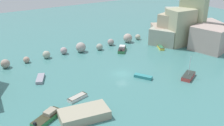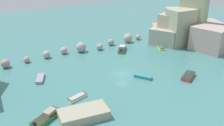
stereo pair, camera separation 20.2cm
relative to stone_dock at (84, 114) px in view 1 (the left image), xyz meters
name	(u,v)px [view 1 (the left image)]	position (x,y,z in m)	size (l,w,h in m)	color
cove_water	(122,74)	(14.73, 10.69, -0.76)	(160.00, 160.00, 0.00)	teal
cliff_headland_right	(184,27)	(42.80, 19.49, 3.96)	(23.31, 23.88, 17.08)	#A0AA81
rock_breakwater	(94,45)	(16.65, 28.20, 0.36)	(47.76, 4.15, 2.71)	#A39083
stone_dock	(84,114)	(0.00, 0.00, 0.00)	(8.14, 4.23, 1.53)	#A59D85
moored_boat_0	(188,76)	(25.93, 1.40, -0.33)	(4.96, 3.85, 5.10)	#C4403C
moored_boat_1	(143,77)	(17.44, 6.51, -0.44)	(3.09, 3.99, 0.64)	teal
moored_boat_2	(122,49)	(22.72, 22.81, -0.23)	(4.43, 4.81, 1.37)	#39814A
moored_boat_3	(161,47)	(33.17, 18.61, -0.39)	(2.73, 3.79, 0.71)	yellow
moored_boat_4	(48,117)	(-5.31, 2.82, -0.27)	(5.96, 4.58, 1.35)	#308149
moored_boat_5	(77,97)	(1.54, 6.10, -0.44)	(4.20, 2.41, 0.61)	white
moored_boat_6	(40,79)	(-2.03, 17.38, -0.45)	(3.08, 4.53, 0.62)	#918E9E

